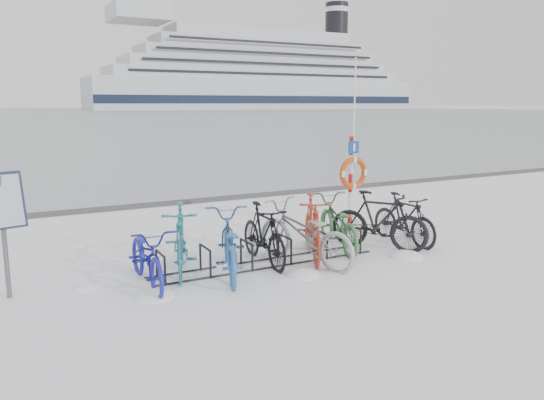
{
  "coord_description": "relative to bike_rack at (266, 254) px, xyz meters",
  "views": [
    {
      "loc": [
        -3.94,
        -7.6,
        2.67
      ],
      "look_at": [
        0.43,
        0.6,
        0.97
      ],
      "focal_mm": 35.0,
      "sensor_mm": 36.0,
      "label": 1
    }
  ],
  "objects": [
    {
      "name": "ice_sheet",
      "position": [
        0.0,
        155.0,
        -0.17
      ],
      "size": [
        400.0,
        298.0,
        0.02
      ],
      "primitive_type": "cube",
      "color": "#95A0A8",
      "rests_on": "ground"
    },
    {
      "name": "bike_5",
      "position": [
        0.92,
        0.01,
        0.39
      ],
      "size": [
        1.3,
        1.96,
        1.15
      ],
      "primitive_type": "imported",
      "rotation": [
        0.0,
        0.0,
        -0.44
      ],
      "color": "#A2351F",
      "rests_on": "ground"
    },
    {
      "name": "bike_3",
      "position": [
        0.02,
        0.13,
        0.34
      ],
      "size": [
        0.6,
        1.77,
        1.05
      ],
      "primitive_type": "imported",
      "rotation": [
        0.0,
        0.0,
        -0.06
      ],
      "color": "black",
      "rests_on": "ground"
    },
    {
      "name": "bike_4",
      "position": [
        0.6,
        -0.23,
        0.37
      ],
      "size": [
        1.3,
        2.21,
        1.1
      ],
      "primitive_type": "imported",
      "rotation": [
        0.0,
        0.0,
        3.44
      ],
      "color": "#9EA0A5",
      "rests_on": "ground"
    },
    {
      "name": "bike_1",
      "position": [
        -1.36,
        0.33,
        0.38
      ],
      "size": [
        1.12,
        1.94,
        1.12
      ],
      "primitive_type": "imported",
      "rotation": [
        0.0,
        0.0,
        -0.34
      ],
      "color": "#216874",
      "rests_on": "ground"
    },
    {
      "name": "snow_drifts",
      "position": [
        0.43,
        -0.24,
        -0.18
      ],
      "size": [
        6.07,
        2.07,
        0.21
      ],
      "color": "white",
      "rests_on": "ground"
    },
    {
      "name": "bike_2",
      "position": [
        -0.74,
        -0.16,
        0.34
      ],
      "size": [
        1.31,
        2.1,
        1.04
      ],
      "primitive_type": "imported",
      "rotation": [
        0.0,
        0.0,
        2.8
      ],
      "color": "#2B5B9D",
      "rests_on": "ground"
    },
    {
      "name": "bike_6",
      "position": [
        1.64,
        0.28,
        0.33
      ],
      "size": [
        1.17,
        2.06,
        1.02
      ],
      "primitive_type": "imported",
      "rotation": [
        0.0,
        0.0,
        2.87
      ],
      "color": "#316A35",
      "rests_on": "ground"
    },
    {
      "name": "bike_0",
      "position": [
        -2.01,
        -0.03,
        0.29
      ],
      "size": [
        0.68,
        1.83,
        0.95
      ],
      "primitive_type": "imported",
      "rotation": [
        0.0,
        0.0,
        -0.03
      ],
      "color": "#1B1D97",
      "rests_on": "ground"
    },
    {
      "name": "bike_8",
      "position": [
        3.02,
        0.02,
        0.32
      ],
      "size": [
        0.55,
        1.68,
        1.0
      ],
      "primitive_type": "imported",
      "rotation": [
        0.0,
        0.0,
        0.05
      ],
      "color": "black",
      "rests_on": "ground"
    },
    {
      "name": "bike_rack",
      "position": [
        0.0,
        0.0,
        0.0
      ],
      "size": [
        4.0,
        0.48,
        0.46
      ],
      "color": "black",
      "rests_on": "ground"
    },
    {
      "name": "quay_edge",
      "position": [
        0.0,
        5.9,
        -0.13
      ],
      "size": [
        400.0,
        0.25,
        0.1
      ],
      "primitive_type": "cube",
      "color": "#3F3F42",
      "rests_on": "ground"
    },
    {
      "name": "cruise_ferry",
      "position": [
        101.03,
        201.53,
        12.78
      ],
      "size": [
        144.82,
        27.3,
        47.58
      ],
      "color": "silver",
      "rests_on": "ground"
    },
    {
      "name": "lifebuoy_station",
      "position": [
        2.83,
        1.44,
        1.03
      ],
      "size": [
        0.69,
        0.21,
        3.6
      ],
      "color": "red",
      "rests_on": "ground"
    },
    {
      "name": "info_board",
      "position": [
        -3.86,
        0.3,
        1.09
      ],
      "size": [
        0.62,
        0.35,
        1.76
      ],
      "rotation": [
        0.0,
        0.0,
        0.23
      ],
      "color": "#595B5E",
      "rests_on": "ground"
    },
    {
      "name": "ground",
      "position": [
        0.0,
        0.0,
        -0.18
      ],
      "size": [
        900.0,
        900.0,
        0.0
      ],
      "primitive_type": "plane",
      "color": "white",
      "rests_on": "ground"
    },
    {
      "name": "bike_7",
      "position": [
        2.34,
        -0.05,
        0.37
      ],
      "size": [
        1.49,
        1.81,
        1.11
      ],
      "primitive_type": "imported",
      "rotation": [
        0.0,
        0.0,
        0.61
      ],
      "color": "black",
      "rests_on": "ground"
    }
  ]
}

